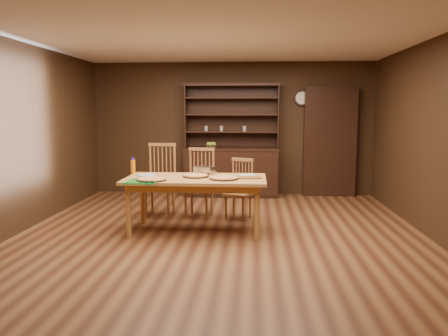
# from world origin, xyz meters

# --- Properties ---
(floor) EXTENTS (6.00, 6.00, 0.00)m
(floor) POSITION_xyz_m (0.00, 0.00, 0.00)
(floor) COLOR brown
(floor) RESTS_ON ground
(room_shell) EXTENTS (6.00, 6.00, 6.00)m
(room_shell) POSITION_xyz_m (0.00, 0.00, 1.58)
(room_shell) COLOR white
(room_shell) RESTS_ON floor
(china_hutch) EXTENTS (1.84, 0.52, 2.17)m
(china_hutch) POSITION_xyz_m (-0.00, 2.75, 0.60)
(china_hutch) COLOR black
(china_hutch) RESTS_ON floor
(doorway) EXTENTS (1.00, 0.18, 2.10)m
(doorway) POSITION_xyz_m (1.90, 2.90, 1.05)
(doorway) COLOR black
(doorway) RESTS_ON floor
(wall_clock) EXTENTS (0.30, 0.05, 0.30)m
(wall_clock) POSITION_xyz_m (1.35, 2.96, 1.90)
(wall_clock) COLOR black
(wall_clock) RESTS_ON room_shell
(dining_table) EXTENTS (1.92, 0.96, 0.75)m
(dining_table) POSITION_xyz_m (-0.36, 0.19, 0.67)
(dining_table) COLOR #C78545
(dining_table) RESTS_ON floor
(chair_left) EXTENTS (0.50, 0.48, 1.14)m
(chair_left) POSITION_xyz_m (-1.04, 1.11, 0.61)
(chair_left) COLOR #9E6136
(chair_left) RESTS_ON floor
(chair_center) EXTENTS (0.50, 0.49, 1.08)m
(chair_center) POSITION_xyz_m (-0.41, 1.10, 0.57)
(chair_center) COLOR #9E6136
(chair_center) RESTS_ON floor
(chair_right) EXTENTS (0.49, 0.48, 0.93)m
(chair_right) POSITION_xyz_m (0.23, 0.99, 0.49)
(chair_right) COLOR #9E6136
(chair_right) RESTS_ON floor
(pizza_left) EXTENTS (0.39, 0.39, 0.04)m
(pizza_left) POSITION_xyz_m (-0.90, -0.11, 0.77)
(pizza_left) COLOR black
(pizza_left) RESTS_ON dining_table
(pizza_right) EXTENTS (0.39, 0.39, 0.04)m
(pizza_right) POSITION_xyz_m (0.04, 0.07, 0.77)
(pizza_right) COLOR black
(pizza_right) RESTS_ON dining_table
(pizza_center) EXTENTS (0.36, 0.36, 0.04)m
(pizza_center) POSITION_xyz_m (-0.36, 0.25, 0.77)
(pizza_center) COLOR black
(pizza_center) RESTS_ON dining_table
(cooling_rack) EXTENTS (0.40, 0.40, 0.02)m
(cooling_rack) POSITION_xyz_m (-0.99, -0.22, 0.76)
(cooling_rack) COLOR #0B912F
(cooling_rack) RESTS_ON dining_table
(plate_left) EXTENTS (0.27, 0.27, 0.02)m
(plate_left) POSITION_xyz_m (-1.07, 0.32, 0.76)
(plate_left) COLOR white
(plate_left) RESTS_ON dining_table
(plate_right) EXTENTS (0.27, 0.27, 0.02)m
(plate_right) POSITION_xyz_m (0.35, 0.40, 0.76)
(plate_right) COLOR white
(plate_right) RESTS_ON dining_table
(foil_dish) EXTENTS (0.33, 0.30, 0.11)m
(foil_dish) POSITION_xyz_m (-0.27, 0.54, 0.81)
(foil_dish) COLOR silver
(foil_dish) RESTS_ON dining_table
(juice_bottle) EXTENTS (0.07, 0.07, 0.23)m
(juice_bottle) POSITION_xyz_m (-1.32, 0.53, 0.86)
(juice_bottle) COLOR orange
(juice_bottle) RESTS_ON dining_table
(pot_holder_a) EXTENTS (0.26, 0.26, 0.02)m
(pot_holder_a) POSITION_xyz_m (0.43, 0.20, 0.76)
(pot_holder_a) COLOR red
(pot_holder_a) RESTS_ON dining_table
(pot_holder_b) EXTENTS (0.21, 0.21, 0.01)m
(pot_holder_b) POSITION_xyz_m (0.28, 0.19, 0.76)
(pot_holder_b) COLOR red
(pot_holder_b) RESTS_ON dining_table
(fruit_bowl) EXTENTS (0.26, 0.26, 0.12)m
(fruit_bowl) POSITION_xyz_m (-0.39, 2.69, 0.98)
(fruit_bowl) COLOR black
(fruit_bowl) RESTS_ON china_hutch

